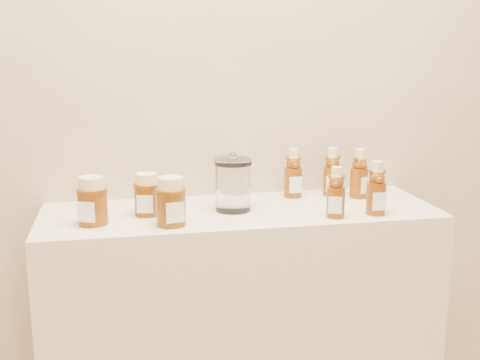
{
  "coord_description": "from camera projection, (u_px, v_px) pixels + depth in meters",
  "views": [
    {
      "loc": [
        -0.35,
        -0.18,
        1.39
      ],
      "look_at": [
        -0.01,
        1.52,
        1.0
      ],
      "focal_mm": 45.0,
      "sensor_mm": 36.0,
      "label": 1
    }
  ],
  "objects": [
    {
      "name": "wall_back",
      "position": [
        228.0,
        58.0,
        1.92
      ],
      "size": [
        3.5,
        0.02,
        2.7
      ],
      "primitive_type": "cube",
      "color": "tan",
      "rests_on": "ground"
    },
    {
      "name": "bear_bottle_back_mid",
      "position": [
        332.0,
        169.0,
        1.99
      ],
      "size": [
        0.08,
        0.08,
        0.18
      ],
      "primitive_type": null,
      "rotation": [
        0.0,
        0.0,
        -0.28
      ],
      "color": "#5F2A07",
      "rests_on": "display_table"
    },
    {
      "name": "bear_bottle_back_left",
      "position": [
        293.0,
        170.0,
        1.97
      ],
      "size": [
        0.06,
        0.06,
        0.18
      ],
      "primitive_type": null,
      "rotation": [
        0.0,
        0.0,
        0.01
      ],
      "color": "#5F2A07",
      "rests_on": "display_table"
    },
    {
      "name": "bear_bottle_back_right",
      "position": [
        359.0,
        170.0,
        1.96
      ],
      "size": [
        0.08,
        0.08,
        0.18
      ],
      "primitive_type": null,
      "rotation": [
        0.0,
        0.0,
        0.42
      ],
      "color": "#5F2A07",
      "rests_on": "display_table"
    },
    {
      "name": "bear_bottle_front_right",
      "position": [
        377.0,
        184.0,
        1.77
      ],
      "size": [
        0.07,
        0.07,
        0.18
      ],
      "primitive_type": null,
      "rotation": [
        0.0,
        0.0,
        -0.06
      ],
      "color": "#5F2A07",
      "rests_on": "display_table"
    },
    {
      "name": "honey_jar_front",
      "position": [
        171.0,
        201.0,
        1.66
      ],
      "size": [
        0.1,
        0.1,
        0.14
      ],
      "primitive_type": null,
      "rotation": [
        0.0,
        0.0,
        0.2
      ],
      "color": "#5F2A07",
      "rests_on": "display_table"
    },
    {
      "name": "display_table",
      "position": [
        241.0,
        345.0,
        1.93
      ],
      "size": [
        1.2,
        0.4,
        0.9
      ],
      "primitive_type": "cube",
      "color": "beige",
      "rests_on": "ground"
    },
    {
      "name": "honey_jar_left",
      "position": [
        93.0,
        201.0,
        1.67
      ],
      "size": [
        0.11,
        0.11,
        0.14
      ],
      "primitive_type": null,
      "rotation": [
        0.0,
        0.0,
        -0.42
      ],
      "color": "#5F2A07",
      "rests_on": "display_table"
    },
    {
      "name": "honey_jar_back",
      "position": [
        147.0,
        194.0,
        1.76
      ],
      "size": [
        0.1,
        0.1,
        0.13
      ],
      "primitive_type": null,
      "rotation": [
        0.0,
        0.0,
        -0.22
      ],
      "color": "#5F2A07",
      "rests_on": "display_table"
    },
    {
      "name": "glass_canister",
      "position": [
        233.0,
        182.0,
        1.81
      ],
      "size": [
        0.15,
        0.15,
        0.17
      ],
      "primitive_type": null,
      "rotation": [
        0.0,
        0.0,
        0.34
      ],
      "color": "white",
      "rests_on": "display_table"
    },
    {
      "name": "bear_bottle_front_left",
      "position": [
        336.0,
        189.0,
        1.74
      ],
      "size": [
        0.08,
        0.08,
        0.17
      ],
      "primitive_type": null,
      "rotation": [
        0.0,
        0.0,
        -0.41
      ],
      "color": "#5F2A07",
      "rests_on": "display_table"
    }
  ]
}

